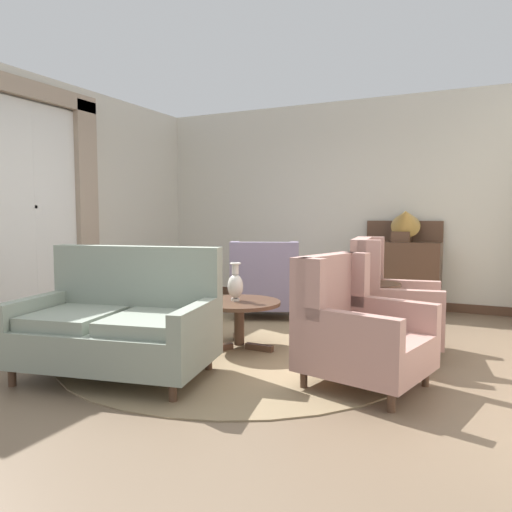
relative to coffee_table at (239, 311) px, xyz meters
name	(u,v)px	position (x,y,z in m)	size (l,w,h in m)	color
ground	(225,358)	(0.03, -0.33, -0.38)	(9.06, 9.06, 0.00)	brown
wall_back	(331,204)	(0.03, 2.91, 1.10)	(5.63, 0.08, 2.95)	beige
wall_left	(78,202)	(-2.71, 0.65, 1.10)	(0.08, 4.53, 2.95)	beige
baseboard_back	(328,298)	(0.03, 2.86, -0.32)	(5.47, 0.03, 0.12)	#4C3323
area_rug	(240,349)	(0.03, -0.03, -0.37)	(3.35, 3.35, 0.01)	#847051
window_with_curtains	(36,193)	(-2.61, -0.09, 1.18)	(0.12, 1.85, 2.68)	silver
coffee_table	(239,311)	(0.00, 0.00, 0.00)	(0.80, 0.80, 0.47)	#4C3323
porcelain_vase	(235,285)	(-0.04, 0.00, 0.25)	(0.15, 0.15, 0.37)	beige
settee	(118,325)	(-0.51, -1.13, 0.04)	(1.67, 1.16, 1.04)	gray
armchair_near_window	(265,285)	(-0.38, 1.44, 0.04)	(1.08, 1.08, 0.98)	slate
armchair_beside_settee	(355,331)	(1.27, -0.52, 0.05)	(1.01, 0.97, 0.99)	tan
armchair_back_corner	(388,305)	(1.33, 0.50, 0.08)	(0.91, 0.87, 1.08)	tan
side_table	(373,310)	(1.19, 0.48, 0.02)	(0.52, 0.52, 0.66)	#4C3323
sideboard	(401,272)	(1.11, 2.62, 0.16)	(1.02, 0.43, 1.23)	#4C3323
gramophone	(405,221)	(1.16, 2.52, 0.85)	(0.45, 0.55, 0.57)	#4C3323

